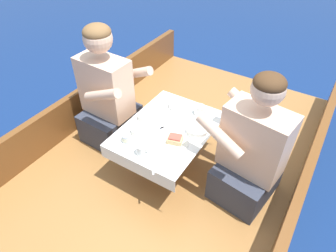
{
  "coord_description": "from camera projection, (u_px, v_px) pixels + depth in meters",
  "views": [
    {
      "loc": [
        0.86,
        -1.49,
        2.01
      ],
      "look_at": [
        0.0,
        -0.12,
        0.65
      ],
      "focal_mm": 32.0,
      "sensor_mm": 36.0,
      "label": 1
    }
  ],
  "objects": [
    {
      "name": "plate_sandwich",
      "position": [
        175.0,
        142.0,
        2.02
      ],
      "size": [
        0.19,
        0.19,
        0.01
      ],
      "color": "silver",
      "rests_on": "cockpit_table"
    },
    {
      "name": "gunwale_starboard",
      "position": [
        300.0,
        191.0,
        1.96
      ],
      "size": [
        0.06,
        2.95,
        0.33
      ],
      "primitive_type": "cube",
      "color": "brown",
      "rests_on": "boat_deck"
    },
    {
      "name": "tin_can",
      "position": [
        127.0,
        138.0,
        2.01
      ],
      "size": [
        0.07,
        0.07,
        0.05
      ],
      "color": "silver",
      "rests_on": "cockpit_table"
    },
    {
      "name": "bowl_port_far",
      "position": [
        146.0,
        116.0,
        2.2
      ],
      "size": [
        0.12,
        0.12,
        0.04
      ],
      "color": "silver",
      "rests_on": "cockpit_table"
    },
    {
      "name": "person_starboard",
      "position": [
        251.0,
        153.0,
        1.93
      ],
      "size": [
        0.56,
        0.5,
        0.96
      ],
      "rotation": [
        0.0,
        0.0,
        2.99
      ],
      "color": "#333847",
      "rests_on": "boat_deck"
    },
    {
      "name": "utensil_fork_port",
      "position": [
        156.0,
        131.0,
        2.11
      ],
      "size": [
        0.08,
        0.17,
        0.0
      ],
      "rotation": [
        0.0,
        0.0,
        1.19
      ],
      "color": "silver",
      "rests_on": "cockpit_table"
    },
    {
      "name": "bowl_port_near",
      "position": [
        178.0,
        105.0,
        2.31
      ],
      "size": [
        0.14,
        0.14,
        0.04
      ],
      "color": "silver",
      "rests_on": "cockpit_table"
    },
    {
      "name": "plate_bread",
      "position": [
        173.0,
        121.0,
        2.19
      ],
      "size": [
        0.16,
        0.16,
        0.01
      ],
      "color": "silver",
      "rests_on": "cockpit_table"
    },
    {
      "name": "coffee_cup_port",
      "position": [
        141.0,
        149.0,
        1.92
      ],
      "size": [
        0.1,
        0.07,
        0.07
      ],
      "color": "silver",
      "rests_on": "cockpit_table"
    },
    {
      "name": "sandwich",
      "position": [
        175.0,
        139.0,
        2.0
      ],
      "size": [
        0.12,
        0.1,
        0.05
      ],
      "rotation": [
        0.0,
        0.0,
        0.28
      ],
      "color": "#E0BC7F",
      "rests_on": "plate_sandwich"
    },
    {
      "name": "bowl_starboard_near",
      "position": [
        197.0,
        130.0,
        2.09
      ],
      "size": [
        0.15,
        0.15,
        0.04
      ],
      "color": "silver",
      "rests_on": "cockpit_table"
    },
    {
      "name": "coffee_cup_starboard",
      "position": [
        200.0,
        110.0,
        2.24
      ],
      "size": [
        0.11,
        0.08,
        0.07
      ],
      "color": "silver",
      "rests_on": "cockpit_table"
    },
    {
      "name": "gunwale_port",
      "position": [
        87.0,
        102.0,
        2.72
      ],
      "size": [
        0.06,
        2.95,
        0.33
      ],
      "primitive_type": "cube",
      "color": "brown",
      "rests_on": "boat_deck"
    },
    {
      "name": "bowl_center_far",
      "position": [
        140.0,
        130.0,
        2.09
      ],
      "size": [
        0.13,
        0.13,
        0.04
      ],
      "color": "silver",
      "rests_on": "cockpit_table"
    },
    {
      "name": "cockpit_table",
      "position": [
        168.0,
        132.0,
        2.16
      ],
      "size": [
        0.59,
        0.78,
        0.37
      ],
      "color": "#B2B2B7",
      "rests_on": "boat_deck"
    },
    {
      "name": "person_port",
      "position": [
        107.0,
        97.0,
        2.38
      ],
      "size": [
        0.53,
        0.45,
        0.99
      ],
      "rotation": [
        0.0,
        0.0,
        -0.03
      ],
      "color": "#333847",
      "rests_on": "boat_deck"
    },
    {
      "name": "boat_deck",
      "position": [
        175.0,
        165.0,
        2.53
      ],
      "size": [
        1.95,
        2.95,
        0.26
      ],
      "primitive_type": "cube",
      "color": "#9E6B38",
      "rests_on": "ground_plane"
    },
    {
      "name": "utensil_spoon_center",
      "position": [
        152.0,
        161.0,
        1.88
      ],
      "size": [
        0.12,
        0.14,
        0.01
      ],
      "rotation": [
        0.0,
        0.0,
        2.23
      ],
      "color": "silver",
      "rests_on": "cockpit_table"
    },
    {
      "name": "ground_plane",
      "position": [
        175.0,
        175.0,
        2.61
      ],
      "size": [
        60.0,
        60.0,
        0.0
      ],
      "primitive_type": "plane",
      "color": "navy"
    },
    {
      "name": "utensil_spoon_starboard",
      "position": [
        126.0,
        130.0,
        2.11
      ],
      "size": [
        0.04,
        0.17,
        0.01
      ],
      "rotation": [
        0.0,
        0.0,
        1.6
      ],
      "color": "silver",
      "rests_on": "cockpit_table"
    }
  ]
}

